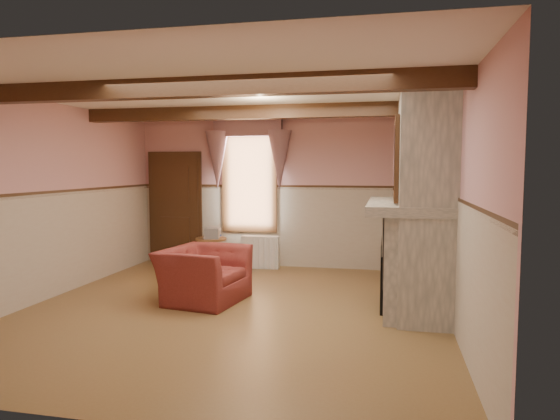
% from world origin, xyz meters
% --- Properties ---
extents(floor, '(5.50, 6.00, 0.01)m').
position_xyz_m(floor, '(0.00, 0.00, 0.00)').
color(floor, brown).
rests_on(floor, ground).
extents(ceiling, '(5.50, 6.00, 0.01)m').
position_xyz_m(ceiling, '(0.00, 0.00, 2.80)').
color(ceiling, silver).
rests_on(ceiling, wall_back).
extents(wall_back, '(5.50, 0.02, 2.80)m').
position_xyz_m(wall_back, '(0.00, 3.00, 1.40)').
color(wall_back, '#CA8C8C').
rests_on(wall_back, floor).
extents(wall_front, '(5.50, 0.02, 2.80)m').
position_xyz_m(wall_front, '(0.00, -3.00, 1.40)').
color(wall_front, '#CA8C8C').
rests_on(wall_front, floor).
extents(wall_left, '(0.02, 6.00, 2.80)m').
position_xyz_m(wall_left, '(-2.75, 0.00, 1.40)').
color(wall_left, '#CA8C8C').
rests_on(wall_left, floor).
extents(wall_right, '(0.02, 6.00, 2.80)m').
position_xyz_m(wall_right, '(2.75, 0.00, 1.40)').
color(wall_right, '#CA8C8C').
rests_on(wall_right, floor).
extents(wainscot, '(5.50, 6.00, 1.50)m').
position_xyz_m(wainscot, '(0.00, 0.00, 0.75)').
color(wainscot, '#BCAF98').
rests_on(wainscot, floor).
extents(chair_rail, '(5.50, 6.00, 0.08)m').
position_xyz_m(chair_rail, '(0.00, 0.00, 1.50)').
color(chair_rail, black).
rests_on(chair_rail, wainscot).
extents(firebox, '(0.20, 0.95, 0.90)m').
position_xyz_m(firebox, '(2.00, 0.60, 0.45)').
color(firebox, black).
rests_on(firebox, floor).
extents(armchair, '(1.18, 1.30, 0.75)m').
position_xyz_m(armchair, '(-0.53, 0.32, 0.38)').
color(armchair, maroon).
rests_on(armchair, floor).
extents(side_table, '(0.66, 0.66, 0.55)m').
position_xyz_m(side_table, '(-1.25, 2.61, 0.28)').
color(side_table, brown).
rests_on(side_table, floor).
extents(book_stack, '(0.32, 0.36, 0.20)m').
position_xyz_m(book_stack, '(-1.21, 2.60, 0.65)').
color(book_stack, '#B7AD8C').
rests_on(book_stack, side_table).
extents(radiator, '(0.71, 0.21, 0.60)m').
position_xyz_m(radiator, '(-0.32, 2.70, 0.30)').
color(radiator, silver).
rests_on(radiator, floor).
extents(bowl, '(0.34, 0.34, 0.08)m').
position_xyz_m(bowl, '(2.24, 0.83, 1.46)').
color(bowl, brown).
rests_on(bowl, mantel).
extents(mantel_clock, '(0.14, 0.24, 0.20)m').
position_xyz_m(mantel_clock, '(2.24, 1.40, 1.52)').
color(mantel_clock, black).
rests_on(mantel_clock, mantel).
extents(oil_lamp, '(0.11, 0.11, 0.28)m').
position_xyz_m(oil_lamp, '(2.24, 0.89, 1.56)').
color(oil_lamp, '#C47D37').
rests_on(oil_lamp, mantel).
extents(candle_red, '(0.06, 0.06, 0.16)m').
position_xyz_m(candle_red, '(2.24, -0.06, 1.50)').
color(candle_red, maroon).
rests_on(candle_red, mantel).
extents(jar_yellow, '(0.06, 0.06, 0.12)m').
position_xyz_m(jar_yellow, '(2.24, -0.02, 1.48)').
color(jar_yellow, yellow).
rests_on(jar_yellow, mantel).
extents(fireplace, '(0.85, 2.00, 2.80)m').
position_xyz_m(fireplace, '(2.42, 0.60, 1.40)').
color(fireplace, gray).
rests_on(fireplace, floor).
extents(mantel, '(1.05, 2.05, 0.12)m').
position_xyz_m(mantel, '(2.24, 0.60, 1.36)').
color(mantel, gray).
rests_on(mantel, fireplace).
extents(overmantel_mirror, '(0.06, 1.44, 1.04)m').
position_xyz_m(overmantel_mirror, '(2.06, 0.60, 1.97)').
color(overmantel_mirror, silver).
rests_on(overmantel_mirror, fireplace).
extents(door, '(1.10, 0.10, 2.10)m').
position_xyz_m(door, '(-2.10, 2.94, 1.05)').
color(door, black).
rests_on(door, floor).
extents(window, '(1.06, 0.08, 2.02)m').
position_xyz_m(window, '(-0.60, 2.97, 1.65)').
color(window, white).
rests_on(window, wall_back).
extents(window_drapes, '(1.30, 0.14, 1.40)m').
position_xyz_m(window_drapes, '(-0.60, 2.88, 2.25)').
color(window_drapes, gray).
rests_on(window_drapes, wall_back).
extents(ceiling_beam_front, '(5.50, 0.18, 0.20)m').
position_xyz_m(ceiling_beam_front, '(0.00, -1.20, 2.70)').
color(ceiling_beam_front, black).
rests_on(ceiling_beam_front, ceiling).
extents(ceiling_beam_back, '(5.50, 0.18, 0.20)m').
position_xyz_m(ceiling_beam_back, '(0.00, 1.20, 2.70)').
color(ceiling_beam_back, black).
rests_on(ceiling_beam_back, ceiling).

